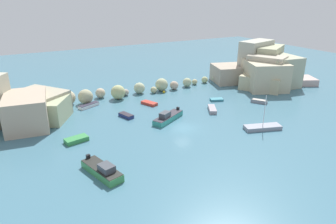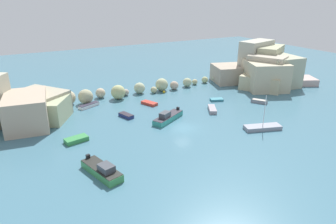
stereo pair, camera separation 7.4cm
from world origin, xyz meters
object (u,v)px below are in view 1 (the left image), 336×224
at_px(moored_boat_7, 212,109).
at_px(moored_boat_6, 89,105).
at_px(moored_boat_0, 168,117).
at_px(moored_boat_4, 149,103).
at_px(moored_boat_9, 76,140).
at_px(channel_buoy, 164,92).
at_px(moored_boat_2, 263,127).
at_px(moored_boat_3, 102,170).
at_px(moored_boat_5, 126,115).
at_px(moored_boat_1, 217,100).
at_px(moored_boat_8, 259,101).

bearing_deg(moored_boat_7, moored_boat_6, -94.44).
distance_m(moored_boat_0, moored_boat_6, 15.84).
distance_m(moored_boat_0, moored_boat_7, 9.06).
height_order(moored_boat_6, moored_boat_7, moored_boat_7).
bearing_deg(moored_boat_4, moored_boat_9, 97.01).
distance_m(moored_boat_4, moored_boat_6, 11.09).
bearing_deg(channel_buoy, moored_boat_2, -78.26).
xyz_separation_m(moored_boat_0, moored_boat_7, (9.05, 0.11, -0.27)).
bearing_deg(moored_boat_0, moored_boat_4, -123.29).
height_order(moored_boat_3, moored_boat_5, moored_boat_3).
height_order(moored_boat_0, moored_boat_1, moored_boat_0).
relative_size(channel_buoy, moored_boat_5, 0.17).
height_order(moored_boat_2, moored_boat_8, moored_boat_2).
bearing_deg(moored_boat_1, moored_boat_7, -114.30).
xyz_separation_m(moored_boat_2, moored_boat_9, (-26.13, 9.38, -0.01)).
relative_size(moored_boat_2, moored_boat_3, 0.93).
xyz_separation_m(moored_boat_0, moored_boat_4, (0.66, 8.51, -0.33)).
height_order(moored_boat_0, moored_boat_4, moored_boat_0).
distance_m(moored_boat_1, moored_boat_6, 24.27).
bearing_deg(moored_boat_2, moored_boat_9, -1.62).
height_order(moored_boat_0, moored_boat_3, moored_boat_0).
bearing_deg(moored_boat_4, moored_boat_3, 118.76).
bearing_deg(moored_boat_9, moored_boat_0, -8.77).
relative_size(moored_boat_0, moored_boat_1, 2.40).
distance_m(moored_boat_5, moored_boat_9, 10.83).
bearing_deg(moored_boat_8, moored_boat_1, -161.14).
height_order(moored_boat_0, moored_boat_8, moored_boat_0).
distance_m(moored_boat_4, moored_boat_9, 18.04).
xyz_separation_m(channel_buoy, moored_boat_8, (13.18, -14.04, 0.05)).
bearing_deg(moored_boat_2, moored_boat_5, -23.15).
xyz_separation_m(moored_boat_1, moored_boat_3, (-27.36, -14.73, 0.39)).
relative_size(moored_boat_3, moored_boat_7, 1.70).
xyz_separation_m(moored_boat_1, moored_boat_9, (-28.07, -4.79, 0.11)).
xyz_separation_m(moored_boat_5, moored_boat_6, (-4.22, 7.89, 0.01)).
bearing_deg(moored_boat_4, moored_boat_1, -132.15).
distance_m(moored_boat_3, moored_boat_7, 25.59).
height_order(moored_boat_5, moored_boat_7, moored_boat_7).
xyz_separation_m(moored_boat_4, moored_boat_6, (-10.32, 4.04, 0.06)).
relative_size(moored_boat_6, moored_boat_7, 1.09).
distance_m(moored_boat_6, moored_boat_9, 14.13).
relative_size(moored_boat_2, moored_boat_6, 1.44).
bearing_deg(moored_boat_0, moored_boat_8, 149.19).
bearing_deg(moored_boat_3, moored_boat_9, 168.49).
height_order(moored_boat_8, moored_boat_9, moored_boat_9).
relative_size(moored_boat_0, moored_boat_8, 2.10).
relative_size(channel_buoy, moored_boat_3, 0.08).
height_order(moored_boat_3, moored_boat_8, moored_boat_3).
height_order(moored_boat_1, moored_boat_8, moored_boat_8).
distance_m(moored_boat_0, moored_boat_3, 17.69).
bearing_deg(moored_boat_0, moored_boat_6, -81.27).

